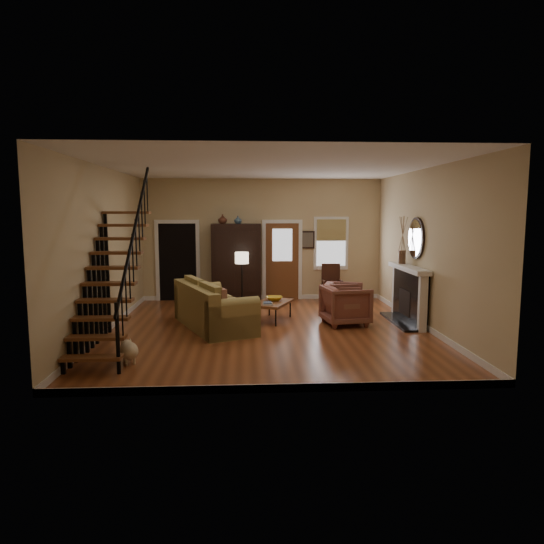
{
  "coord_description": "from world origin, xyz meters",
  "views": [
    {
      "loc": [
        -0.46,
        -9.74,
        2.42
      ],
      "look_at": [
        0.1,
        0.4,
        1.15
      ],
      "focal_mm": 32.0,
      "sensor_mm": 36.0,
      "label": 1
    }
  ],
  "objects": [
    {
      "name": "room",
      "position": [
        -0.41,
        1.76,
        1.51
      ],
      "size": [
        7.0,
        7.33,
        3.3
      ],
      "color": "brown",
      "rests_on": "ground"
    },
    {
      "name": "dog",
      "position": [
        -2.34,
        -2.08,
        0.18
      ],
      "size": [
        0.45,
        0.56,
        0.36
      ],
      "primitive_type": null,
      "rotation": [
        0.0,
        0.0,
        0.38
      ],
      "color": "beige",
      "rests_on": "ground"
    },
    {
      "name": "staircase",
      "position": [
        -2.78,
        -1.3,
        1.6
      ],
      "size": [
        0.94,
        2.8,
        3.2
      ],
      "primitive_type": null,
      "color": "brown",
      "rests_on": "ground"
    },
    {
      "name": "floor_lamp",
      "position": [
        -0.55,
        1.96,
        0.72
      ],
      "size": [
        0.4,
        0.4,
        1.44
      ],
      "primitive_type": null,
      "rotation": [
        0.0,
        0.0,
        -0.25
      ],
      "color": "black",
      "rests_on": "ground"
    },
    {
      "name": "armoire",
      "position": [
        -0.7,
        3.15,
        1.05
      ],
      "size": [
        1.3,
        0.6,
        2.1
      ],
      "primitive_type": null,
      "color": "black",
      "rests_on": "ground"
    },
    {
      "name": "fireplace",
      "position": [
        3.13,
        0.5,
        0.74
      ],
      "size": [
        0.33,
        1.95,
        2.3
      ],
      "color": "black",
      "rests_on": "ground"
    },
    {
      "name": "armchair_left",
      "position": [
        1.68,
        0.39,
        0.42
      ],
      "size": [
        1.06,
        1.04,
        0.84
      ],
      "primitive_type": "imported",
      "rotation": [
        0.0,
        0.0,
        1.73
      ],
      "color": "maroon",
      "rests_on": "ground"
    },
    {
      "name": "side_chair",
      "position": [
        1.85,
        2.95,
        0.51
      ],
      "size": [
        0.54,
        0.54,
        1.02
      ],
      "primitive_type": null,
      "color": "#361B11",
      "rests_on": "ground"
    },
    {
      "name": "bowl",
      "position": [
        0.18,
        0.99,
        0.47
      ],
      "size": [
        0.38,
        0.38,
        0.09
      ],
      "primitive_type": "imported",
      "color": "gold",
      "rests_on": "coffee_table"
    },
    {
      "name": "sofa",
      "position": [
        -1.13,
        0.3,
        0.45
      ],
      "size": [
        1.91,
        2.64,
        0.9
      ],
      "primitive_type": null,
      "rotation": [
        0.0,
        0.0,
        0.4
      ],
      "color": "olive",
      "rests_on": "ground"
    },
    {
      "name": "coffee_table",
      "position": [
        0.13,
        0.84,
        0.21
      ],
      "size": [
        1.04,
        1.28,
        0.43
      ],
      "primitive_type": null,
      "rotation": [
        0.0,
        0.0,
        -0.42
      ],
      "color": "brown",
      "rests_on": "ground"
    },
    {
      "name": "vase_b",
      "position": [
        -0.65,
        3.05,
        2.21
      ],
      "size": [
        0.2,
        0.2,
        0.21
      ],
      "primitive_type": "imported",
      "color": "#334C60",
      "rests_on": "armoire"
    },
    {
      "name": "vase_a",
      "position": [
        -1.05,
        3.05,
        2.22
      ],
      "size": [
        0.24,
        0.24,
        0.25
      ],
      "primitive_type": "imported",
      "color": "#4C2619",
      "rests_on": "armoire"
    },
    {
      "name": "armchair_right",
      "position": [
        1.79,
        1.15,
        0.39
      ],
      "size": [
        1.07,
        1.06,
        0.79
      ],
      "primitive_type": "imported",
      "rotation": [
        0.0,
        0.0,
        1.27
      ],
      "color": "maroon",
      "rests_on": "ground"
    },
    {
      "name": "books",
      "position": [
        0.01,
        0.54,
        0.45
      ],
      "size": [
        0.2,
        0.28,
        0.05
      ],
      "primitive_type": null,
      "color": "beige",
      "rests_on": "coffee_table"
    }
  ]
}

